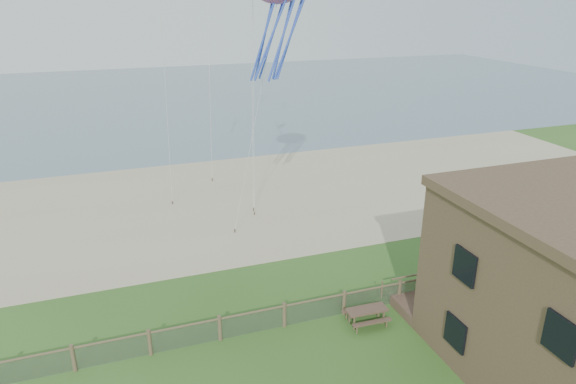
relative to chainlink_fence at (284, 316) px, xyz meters
The scene contains 6 objects.
sand_beach 16.01m from the chainlink_fence, 90.00° to the left, with size 72.00×20.00×0.02m, color tan.
ocean 60.00m from the chainlink_fence, 90.00° to the left, with size 160.00×68.00×0.02m, color slate.
chainlink_fence is the anchor object (origin of this frame).
motel_deck 13.04m from the chainlink_fence, ahead, with size 15.00×2.00×0.50m, color brown.
picnic_table 3.82m from the chainlink_fence, 15.20° to the right, with size 1.91×1.44×0.81m, color brown, non-canonical shape.
octopus_kite 14.91m from the chainlink_fence, 73.47° to the left, with size 3.22×2.27×6.62m, color orange, non-canonical shape.
Camera 1 is at (-6.40, -12.77, 14.32)m, focal length 32.00 mm.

